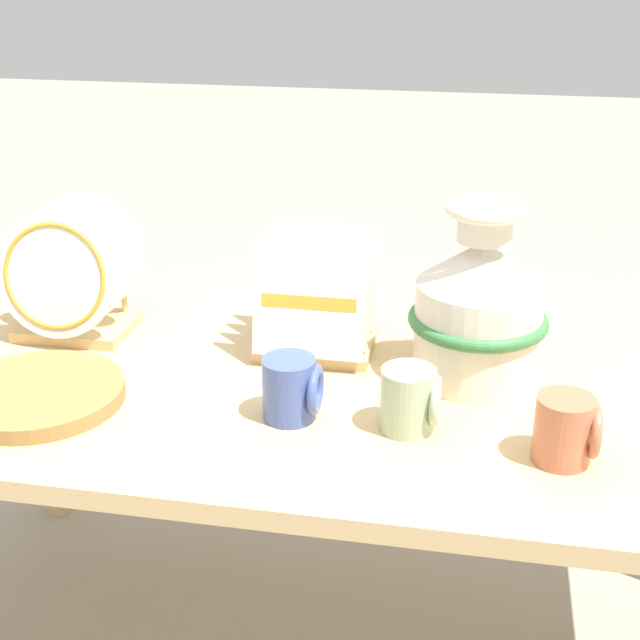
# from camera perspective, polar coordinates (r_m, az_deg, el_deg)

# --- Properties ---
(display_table) EXTENTS (1.60, 0.81, 0.64)m
(display_table) POSITION_cam_1_polar(r_m,az_deg,el_deg) (1.62, 0.00, -5.62)
(display_table) COLOR tan
(display_table) RESTS_ON ground_plane
(ceramic_vase) EXTENTS (0.24, 0.24, 0.32)m
(ceramic_vase) POSITION_cam_1_polar(r_m,az_deg,el_deg) (1.56, 10.13, 0.87)
(ceramic_vase) COLOR silver
(ceramic_vase) RESTS_ON display_table
(dish_rack_round_plates) EXTENTS (0.24, 0.19, 0.26)m
(dish_rack_round_plates) POSITION_cam_1_polar(r_m,az_deg,el_deg) (1.78, -15.67, 2.09)
(dish_rack_round_plates) COLOR tan
(dish_rack_round_plates) RESTS_ON display_table
(dish_rack_square_plates) EXTENTS (0.21, 0.19, 0.22)m
(dish_rack_square_plates) POSITION_cam_1_polar(r_m,az_deg,el_deg) (1.66, -0.25, 0.59)
(dish_rack_square_plates) COLOR tan
(dish_rack_square_plates) RESTS_ON display_table
(wicker_charger_stack) EXTENTS (0.29, 0.29, 0.03)m
(wicker_charger_stack) POSITION_cam_1_polar(r_m,az_deg,el_deg) (1.58, -17.60, -4.55)
(wicker_charger_stack) COLOR olive
(wicker_charger_stack) RESTS_ON display_table
(mug_cobalt_glaze) EXTENTS (0.10, 0.09, 0.10)m
(mug_cobalt_glaze) POSITION_cam_1_polar(r_m,az_deg,el_deg) (1.44, -1.79, -4.42)
(mug_cobalt_glaze) COLOR #42569E
(mug_cobalt_glaze) RESTS_ON display_table
(mug_sage_glaze) EXTENTS (0.10, 0.09, 0.10)m
(mug_sage_glaze) POSITION_cam_1_polar(r_m,az_deg,el_deg) (1.41, 5.84, -5.11)
(mug_sage_glaze) COLOR #9EB28E
(mug_sage_glaze) RESTS_ON display_table
(mug_terracotta_glaze) EXTENTS (0.10, 0.09, 0.10)m
(mug_terracotta_glaze) POSITION_cam_1_polar(r_m,az_deg,el_deg) (1.38, 15.52, -6.78)
(mug_terracotta_glaze) COLOR #B76647
(mug_terracotta_glaze) RESTS_ON display_table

